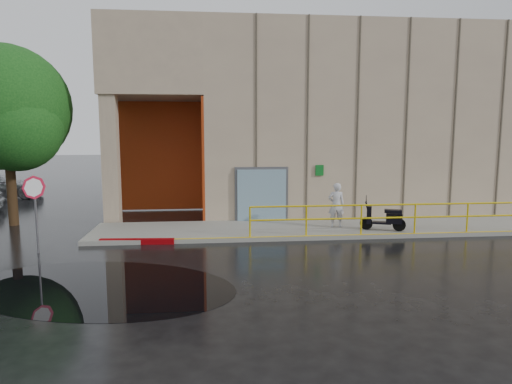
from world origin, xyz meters
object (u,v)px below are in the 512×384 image
person (336,205)px  red_curb (137,241)px  tree_near (8,113)px  stop_sign (35,196)px  scooter (384,211)px

person → red_curb: bearing=18.3°
person → tree_near: bearing=-2.2°
stop_sign → tree_near: tree_near is taller
scooter → person: bearing=174.1°
red_curb → person: bearing=10.5°
scooter → red_curb: bearing=-155.9°
tree_near → person: bearing=-10.0°
scooter → red_curb: scooter is taller
scooter → tree_near: (-13.56, 2.86, 3.48)m
stop_sign → tree_near: bearing=94.6°
scooter → tree_near: size_ratio=0.23×
person → scooter: size_ratio=1.01×
scooter → stop_sign: stop_sign is taller
tree_near → scooter: bearing=-11.9°
person → stop_sign: (-9.74, -2.10, 0.76)m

